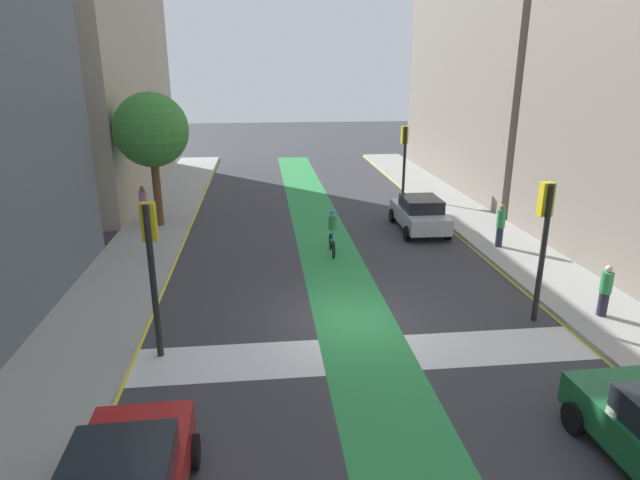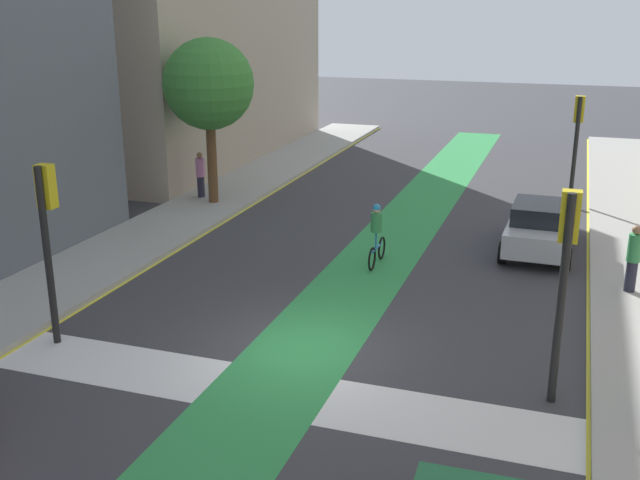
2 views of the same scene
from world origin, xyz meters
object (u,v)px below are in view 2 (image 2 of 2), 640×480
(pedestrian_sidewalk_right_b, at_px, (633,258))
(car_silver_right_far, at_px, (540,227))
(traffic_signal_near_right, at_px, (566,257))
(cyclist_in_lane, at_px, (377,233))
(pedestrian_sidewalk_left_a, at_px, (200,174))
(traffic_signal_near_left, at_px, (47,220))
(street_tree_near, at_px, (209,85))
(traffic_signal_far_right, at_px, (577,130))

(pedestrian_sidewalk_right_b, bearing_deg, car_silver_right_far, 128.99)
(traffic_signal_near_right, xyz_separation_m, cyclist_in_lane, (-5.15, 6.31, -1.90))
(car_silver_right_far, bearing_deg, cyclist_in_lane, -147.34)
(traffic_signal_near_right, height_order, pedestrian_sidewalk_left_a, traffic_signal_near_right)
(traffic_signal_near_left, distance_m, street_tree_near, 11.99)
(car_silver_right_far, relative_size, pedestrian_sidewalk_right_b, 2.40)
(traffic_signal_far_right, distance_m, street_tree_near, 13.44)
(traffic_signal_far_right, bearing_deg, pedestrian_sidewalk_left_a, -164.29)
(traffic_signal_near_right, xyz_separation_m, traffic_signal_near_left, (-10.60, -0.87, -0.05))
(car_silver_right_far, relative_size, cyclist_in_lane, 2.28)
(cyclist_in_lane, bearing_deg, car_silver_right_far, 32.66)
(traffic_signal_near_right, bearing_deg, pedestrian_sidewalk_right_b, 74.72)
(car_silver_right_far, bearing_deg, traffic_signal_near_right, -85.11)
(cyclist_in_lane, bearing_deg, traffic_signal_far_right, 59.67)
(street_tree_near, bearing_deg, pedestrian_sidewalk_left_a, 146.10)
(street_tree_near, bearing_deg, traffic_signal_near_left, -80.29)
(traffic_signal_near_left, relative_size, car_silver_right_far, 0.95)
(cyclist_in_lane, bearing_deg, pedestrian_sidewalk_right_b, -1.85)
(pedestrian_sidewalk_left_a, bearing_deg, traffic_signal_near_right, -40.34)
(pedestrian_sidewalk_right_b, bearing_deg, traffic_signal_far_right, 100.28)
(pedestrian_sidewalk_right_b, distance_m, street_tree_near, 15.42)
(traffic_signal_far_right, xyz_separation_m, cyclist_in_lane, (-5.17, -8.84, -1.89))
(cyclist_in_lane, xyz_separation_m, pedestrian_sidewalk_right_b, (6.81, -0.22, 0.09))
(traffic_signal_far_right, bearing_deg, street_tree_near, -161.18)
(traffic_signal_near_left, relative_size, street_tree_near, 0.67)
(traffic_signal_near_left, distance_m, pedestrian_sidewalk_left_a, 12.68)
(traffic_signal_near_left, bearing_deg, cyclist_in_lane, 52.76)
(car_silver_right_far, distance_m, cyclist_in_lane, 5.19)
(car_silver_right_far, height_order, pedestrian_sidewalk_left_a, pedestrian_sidewalk_left_a)
(car_silver_right_far, bearing_deg, traffic_signal_near_left, -134.55)
(cyclist_in_lane, bearing_deg, traffic_signal_near_left, -127.24)
(pedestrian_sidewalk_left_a, bearing_deg, pedestrian_sidewalk_right_b, -19.33)
(traffic_signal_near_right, height_order, traffic_signal_near_left, traffic_signal_near_right)
(pedestrian_sidewalk_left_a, relative_size, street_tree_near, 0.29)
(traffic_signal_near_right, relative_size, pedestrian_sidewalk_left_a, 2.36)
(traffic_signal_near_left, distance_m, pedestrian_sidewalk_right_b, 14.21)
(street_tree_near, bearing_deg, pedestrian_sidewalk_right_b, -18.42)
(traffic_signal_near_right, height_order, street_tree_near, street_tree_near)
(traffic_signal_near_left, distance_m, cyclist_in_lane, 9.20)
(traffic_signal_near_right, xyz_separation_m, traffic_signal_far_right, (0.02, 15.15, -0.02))
(traffic_signal_near_left, relative_size, traffic_signal_far_right, 0.99)
(cyclist_in_lane, xyz_separation_m, pedestrian_sidewalk_left_a, (-8.25, 5.06, 0.06))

